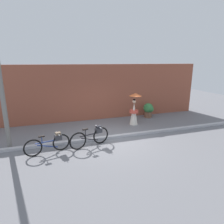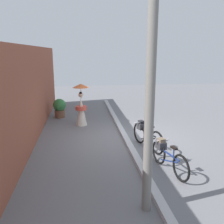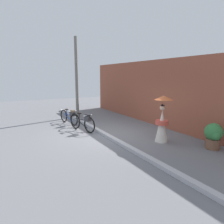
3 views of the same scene
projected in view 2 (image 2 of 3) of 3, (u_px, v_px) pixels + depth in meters
The scene contains 8 objects.
ground_plane at pixel (125, 138), 9.21m from camera, with size 30.00×30.00×0.00m, color slate.
building_wall at pixel (27, 96), 8.41m from camera, with size 14.00×0.40×3.32m, color brown.
sidewalk_curb at pixel (125, 137), 9.20m from camera, with size 14.00×0.20×0.12m, color #B2B2B7.
bicycle_near_officer at pixel (146, 135), 8.24m from camera, with size 1.77×0.65×0.83m.
bicycle_far_side at pixel (167, 156), 6.64m from camera, with size 1.74×0.55×0.79m.
person_with_parasol at pixel (81, 106), 10.68m from camera, with size 0.71×0.71×1.80m.
potted_plant_by_door at pixel (60, 107), 12.06m from camera, with size 0.63×0.61×0.91m.
utility_pole at pixel (150, 92), 4.49m from camera, with size 0.18×0.18×4.80m, color slate.
Camera 2 is at (-8.60, 1.57, 3.11)m, focal length 39.89 mm.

